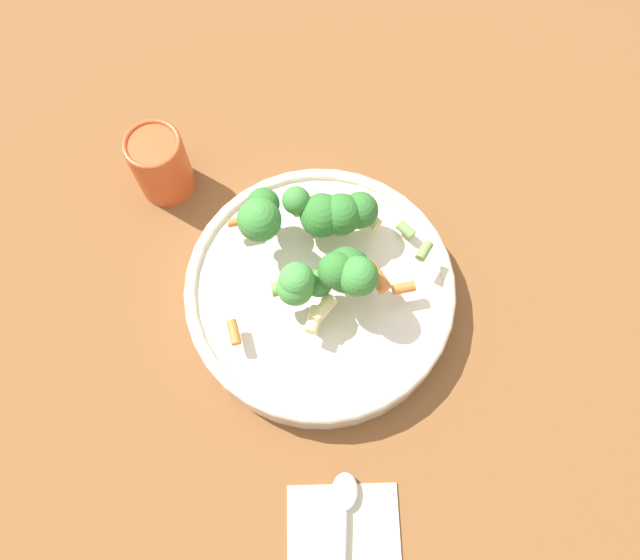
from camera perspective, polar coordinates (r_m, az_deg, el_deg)
The scene contains 5 objects.
ground_plane at distance 0.69m, azimuth 0.00°, elevation -1.71°, with size 3.00×3.00×0.00m, color brown.
bowl at distance 0.67m, azimuth 0.00°, elevation -1.03°, with size 0.29×0.29×0.04m.
pasta_salad at distance 0.62m, azimuth 0.04°, elevation 3.36°, with size 0.17×0.22×0.08m.
cup at distance 0.74m, azimuth -14.42°, elevation 10.28°, with size 0.06×0.06×0.09m.
spoon at distance 0.64m, azimuth 2.17°, elevation -21.63°, with size 0.16×0.03×0.01m.
Camera 1 is at (0.24, 0.03, 0.65)m, focal length 35.00 mm.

